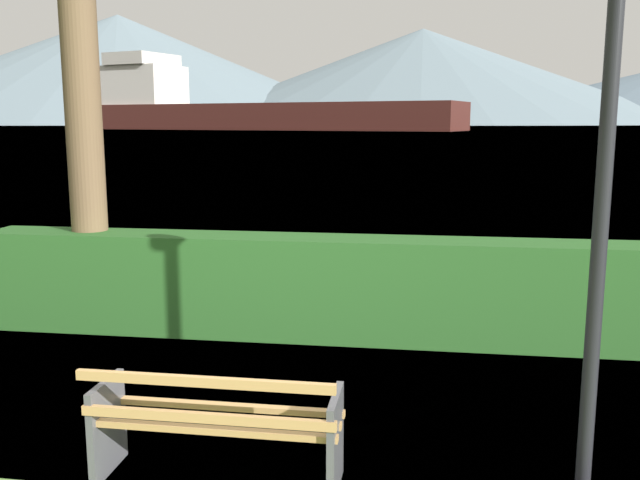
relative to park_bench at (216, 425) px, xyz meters
The scene contains 7 objects.
ground_plane 0.43m from the park_bench, 89.57° to the left, with size 1400.00×1400.00×0.00m, color #567A38.
water_surface 309.84m from the park_bench, 90.00° to the left, with size 620.00×620.00×0.00m, color #6B8EA3.
park_bench is the anchor object (origin of this frame).
hedge_row 3.34m from the park_bench, 89.99° to the left, with size 7.52×0.64×1.17m, color #285B23.
lamp_post 3.27m from the park_bench, ahead, with size 0.30×0.30×3.76m.
cargo_ship_large 197.29m from the park_bench, 106.21° to the left, with size 119.01×53.94×22.20m.
distant_hills 566.59m from the park_bench, 96.14° to the left, with size 868.76×486.00×86.72m.
Camera 1 is at (1.34, -4.30, 2.47)m, focal length 38.59 mm.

